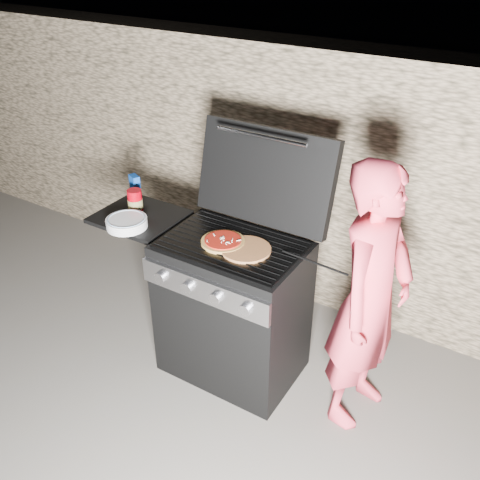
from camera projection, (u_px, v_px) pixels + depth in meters
The scene contains 10 objects.
ground at pixel (233, 365), 3.41m from camera, with size 50.00×50.00×0.00m, color #55514B.
stone_wall at pixel (313, 178), 3.72m from camera, with size 8.00×0.35×1.80m, color #9F8568.
gas_grill at pixel (199, 296), 3.29m from camera, with size 1.34×0.79×0.91m, color black, non-canonical shape.
pizza_topped at pixel (223, 241), 2.94m from camera, with size 0.24×0.24×0.03m, color #E3B95B, non-canonical shape.
pizza_plain at pixel (246, 249), 2.88m from camera, with size 0.27×0.27×0.01m, color #E59555.
sauce_jar at pixel (135, 200), 3.26m from camera, with size 0.09×0.09×0.14m, color #A8000C.
blue_carton at pixel (135, 187), 3.39m from camera, with size 0.08×0.04×0.16m, color #0C3E9E.
plate_stack at pixel (127, 223), 3.11m from camera, with size 0.24×0.24×0.06m, color silver.
person at pixel (370, 300), 2.74m from camera, with size 0.56×0.37×1.53m, color #E13B4F.
tongs at pixel (313, 262), 2.70m from camera, with size 0.01×0.01×0.45m, color black.
Camera 1 is at (1.35, -2.12, 2.44)m, focal length 40.00 mm.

